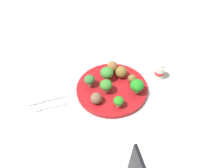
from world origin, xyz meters
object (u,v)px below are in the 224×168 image
Objects in this scene: broccoli_floret_far_rim at (137,86)px; knife at (46,100)px; plate at (112,89)px; napkin at (49,104)px; meatball_near_rim at (112,67)px; yogurt_bottle at (160,71)px; broccoli_floret_center at (118,101)px; broccoli_floret_near_rim at (90,80)px; meatball_center at (96,98)px; broccoli_floret_mid_left at (107,73)px; meatball_back_right at (121,72)px; broccoli_floret_front_right at (106,85)px; fork at (47,107)px; meatball_mid_left at (132,79)px.

broccoli_floret_far_rim is 0.41× the size of knife.
plate is 0.25m from napkin.
napkin is (0.28, 0.10, -0.04)m from meatball_near_rim.
yogurt_bottle is (-0.47, -0.02, 0.02)m from knife.
broccoli_floret_center is (0.09, 0.05, -0.01)m from broccoli_floret_far_rim.
broccoli_floret_far_rim is 0.19m from broccoli_floret_near_rim.
meatball_center is 0.18m from meatball_near_rim.
broccoli_floret_mid_left is at bearing -46.32° from broccoli_floret_far_rim.
meatball_back_right is (-0.05, -0.05, 0.03)m from plate.
broccoli_floret_front_right is 1.19× the size of meatball_near_rim.
broccoli_floret_far_rim reaches higher than yogurt_bottle.
broccoli_floret_front_right is 0.38× the size of knife.
broccoli_floret_mid_left is 1.28× the size of broccoli_floret_center.
fork is at bearing 5.97° from plate.
meatball_back_right is (-0.06, -0.00, -0.01)m from broccoli_floret_mid_left.
fork is (0.34, 0.04, -0.03)m from meatball_mid_left.
napkin is (0.30, 0.06, -0.04)m from meatball_back_right.
fork is 0.83× the size of knife.
broccoli_floret_far_rim is 0.10m from broccoli_floret_center.
napkin is at bearing -15.00° from meatball_center.
napkin is 1.41× the size of fork.
broccoli_floret_mid_left is 0.95× the size of broccoli_floret_far_rim.
plate is at bearing 157.34° from broccoli_floret_near_rim.
broccoli_floret_near_rim is at bearing 27.99° from meatball_near_rim.
napkin is (0.22, -0.00, -0.05)m from broccoli_floret_front_right.
broccoli_floret_far_rim is 1.35× the size of broccoli_floret_center.
knife is (0.28, 0.08, -0.03)m from meatball_near_rim.
meatball_center is 0.17m from meatball_back_right.
meatball_mid_left reaches higher than napkin.
broccoli_floret_center reaches higher than meatball_center.
broccoli_floret_front_right is 0.07m from broccoli_floret_near_rim.
meatball_center is 0.25× the size of napkin.
napkin is at bearing 2.02° from plate.
broccoli_floret_far_rim reaches higher than broccoli_floret_mid_left.
broccoli_floret_center is 1.03× the size of meatball_center.
napkin is at bearing -6.46° from broccoli_floret_far_rim.
knife is (0.34, -0.06, -0.05)m from broccoli_floret_far_rim.
yogurt_bottle is at bearing 160.23° from meatball_near_rim.
broccoli_floret_center is 0.90× the size of broccoli_floret_near_rim.
meatball_center is 0.93× the size of meatball_near_rim.
yogurt_bottle is (-0.16, 0.03, -0.01)m from meatball_back_right.
meatball_center is at bearing 165.00° from napkin.
knife is at bearing -22.04° from broccoli_floret_center.
broccoli_floret_far_rim is at bearing 163.32° from broccoli_floret_front_right.
fork is at bearing 93.32° from knife.
broccoli_floret_far_rim reaches higher than plate.
meatball_center is at bearing 3.26° from broccoli_floret_far_rim.
broccoli_floret_far_rim is 1.08× the size of broccoli_floret_front_right.
meatball_center is (0.07, 0.06, 0.03)m from plate.
broccoli_floret_far_rim reaches higher than napkin.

